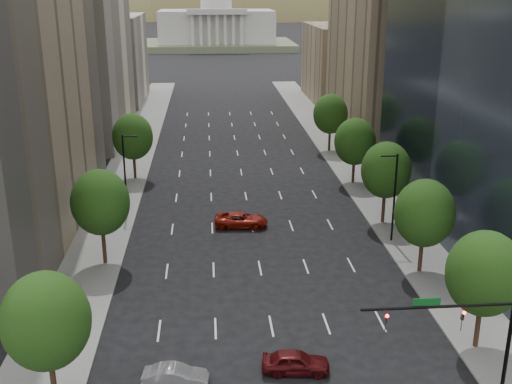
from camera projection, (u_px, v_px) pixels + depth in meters
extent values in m
cube|color=slate|center=(102.00, 231.00, 64.05)|extent=(6.00, 200.00, 0.15)
cube|color=slate|center=(396.00, 222.00, 66.37)|extent=(6.00, 200.00, 0.15)
cube|color=beige|center=(75.00, 29.00, 98.40)|extent=(14.00, 30.00, 35.00)
cube|color=beige|center=(109.00, 59.00, 132.29)|extent=(14.00, 26.00, 18.00)
cube|color=#8C7759|center=(388.00, 44.00, 100.11)|extent=(14.00, 30.00, 30.00)
cube|color=#8C7759|center=(343.00, 63.00, 133.52)|extent=(14.00, 26.00, 16.00)
cylinder|color=#382316|center=(478.00, 322.00, 42.97)|extent=(0.36, 0.36, 4.00)
ellipsoid|color=#14330E|center=(485.00, 273.00, 41.77)|extent=(5.20, 5.20, 5.98)
cylinder|color=#382316|center=(421.00, 252.00, 54.33)|extent=(0.36, 0.36, 3.90)
ellipsoid|color=#14330E|center=(425.00, 213.00, 53.16)|extent=(5.20, 5.20, 5.98)
cylinder|color=#382316|center=(384.00, 205.00, 65.63)|extent=(0.36, 0.36, 4.10)
ellipsoid|color=#14330E|center=(386.00, 170.00, 64.40)|extent=(5.20, 5.20, 5.98)
cylinder|color=#382316|center=(353.00, 169.00, 78.91)|extent=(0.36, 0.36, 3.80)
ellipsoid|color=#14330E|center=(355.00, 142.00, 77.76)|extent=(5.20, 5.20, 5.98)
cylinder|color=#382316|center=(329.00, 138.00, 93.99)|extent=(0.36, 0.36, 4.00)
ellipsoid|color=#14330E|center=(330.00, 114.00, 92.79)|extent=(5.20, 5.20, 5.98)
cylinder|color=#382316|center=(53.00, 376.00, 37.10)|extent=(0.36, 0.36, 4.00)
ellipsoid|color=#14330E|center=(46.00, 321.00, 35.90)|extent=(5.20, 5.20, 5.98)
cylinder|color=#382316|center=(104.00, 243.00, 55.97)|extent=(0.36, 0.36, 4.15)
ellipsoid|color=#14330E|center=(100.00, 202.00, 54.72)|extent=(5.20, 5.20, 5.98)
cylinder|color=#382316|center=(134.00, 164.00, 80.56)|extent=(0.36, 0.36, 3.95)
ellipsoid|color=#14330E|center=(133.00, 137.00, 79.38)|extent=(5.20, 5.20, 5.98)
cylinder|color=black|center=(394.00, 199.00, 60.09)|extent=(0.20, 0.20, 9.00)
cylinder|color=black|center=(389.00, 156.00, 58.66)|extent=(1.60, 0.14, 0.14)
cylinder|color=black|center=(125.00, 175.00, 67.51)|extent=(0.20, 0.20, 9.00)
cylinder|color=black|center=(130.00, 136.00, 66.20)|extent=(1.60, 0.14, 0.14)
cylinder|color=black|center=(507.00, 353.00, 36.75)|extent=(0.24, 0.24, 7.00)
cylinder|color=black|center=(438.00, 307.00, 35.36)|extent=(9.00, 0.18, 0.18)
imported|color=black|center=(463.00, 314.00, 35.65)|extent=(0.18, 0.22, 1.10)
imported|color=black|center=(386.00, 317.00, 35.31)|extent=(0.18, 0.22, 1.10)
sphere|color=#FF0C07|center=(464.00, 313.00, 35.42)|extent=(0.20, 0.20, 0.20)
sphere|color=#FF0C07|center=(387.00, 316.00, 35.08)|extent=(0.20, 0.20, 0.20)
cube|color=#0C591E|center=(427.00, 302.00, 35.20)|extent=(1.60, 0.06, 0.45)
cube|color=#596647|center=(217.00, 45.00, 244.33)|extent=(60.00, 40.00, 2.50)
cube|color=silver|center=(216.00, 26.00, 242.02)|extent=(44.00, 26.00, 12.00)
cube|color=silver|center=(217.00, 12.00, 226.88)|extent=(22.00, 4.00, 2.00)
cylinder|color=silver|center=(216.00, 1.00, 238.99)|extent=(12.00, 12.00, 7.00)
ellipsoid|color=olive|center=(49.00, 53.00, 537.73)|extent=(380.00, 342.00, 190.00)
ellipsoid|color=olive|center=(253.00, 57.00, 591.79)|extent=(440.00, 396.00, 240.00)
ellipsoid|color=olive|center=(414.00, 44.00, 640.07)|extent=(360.00, 324.00, 200.00)
imported|color=#480C0D|center=(296.00, 362.00, 40.63)|extent=(4.64, 2.28, 1.52)
imported|color=#9D9CA2|center=(175.00, 376.00, 39.26)|extent=(4.28, 1.82, 1.37)
imported|color=maroon|center=(241.00, 220.00, 65.04)|extent=(5.74, 3.01, 1.54)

